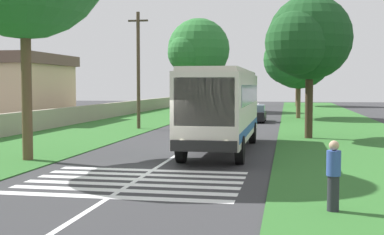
{
  "coord_description": "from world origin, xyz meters",
  "views": [
    {
      "loc": [
        -17.77,
        -4.71,
        3.03
      ],
      "look_at": [
        4.87,
        -0.54,
        1.6
      ],
      "focal_mm": 48.39,
      "sensor_mm": 36.0,
      "label": 1
    }
  ],
  "objects_px": {
    "trailing_car_0": "(255,114)",
    "roadside_tree_right_0": "(296,55)",
    "pedestrian": "(333,175)",
    "utility_pole": "(138,68)",
    "roadside_building": "(7,87)",
    "coach_bus": "(223,105)",
    "trailing_car_1": "(217,110)",
    "roadside_tree_left_2": "(198,51)",
    "roadside_tree_right_2": "(297,58)",
    "trailing_car_2": "(228,107)",
    "roadside_tree_right_1": "(307,40)"
  },
  "relations": [
    {
      "from": "trailing_car_0",
      "to": "roadside_tree_right_0",
      "type": "xyz_separation_m",
      "value": [
        34.9,
        -3.82,
        6.78
      ]
    },
    {
      "from": "trailing_car_0",
      "to": "pedestrian",
      "type": "distance_m",
      "value": 30.82
    },
    {
      "from": "utility_pole",
      "to": "roadside_building",
      "type": "distance_m",
      "value": 14.8
    },
    {
      "from": "trailing_car_0",
      "to": "roadside_building",
      "type": "height_order",
      "value": "roadside_building"
    },
    {
      "from": "coach_bus",
      "to": "roadside_building",
      "type": "distance_m",
      "value": 26.79
    },
    {
      "from": "utility_pole",
      "to": "trailing_car_1",
      "type": "bearing_deg",
      "value": -12.7
    },
    {
      "from": "trailing_car_1",
      "to": "roadside_building",
      "type": "xyz_separation_m",
      "value": [
        -9.26,
        16.9,
        2.22
      ]
    },
    {
      "from": "roadside_tree_left_2",
      "to": "roadside_tree_right_0",
      "type": "distance_m",
      "value": 21.56
    },
    {
      "from": "roadside_tree_right_0",
      "to": "roadside_tree_right_2",
      "type": "xyz_separation_m",
      "value": [
        -29.59,
        0.37,
        -1.87
      ]
    },
    {
      "from": "trailing_car_2",
      "to": "roadside_tree_right_1",
      "type": "relative_size",
      "value": 0.53
    },
    {
      "from": "trailing_car_2",
      "to": "roadside_tree_left_2",
      "type": "height_order",
      "value": "roadside_tree_left_2"
    },
    {
      "from": "coach_bus",
      "to": "trailing_car_2",
      "type": "relative_size",
      "value": 2.6
    },
    {
      "from": "utility_pole",
      "to": "pedestrian",
      "type": "height_order",
      "value": "utility_pole"
    },
    {
      "from": "trailing_car_2",
      "to": "pedestrian",
      "type": "xyz_separation_m",
      "value": [
        -45.24,
        -7.63,
        0.24
      ]
    },
    {
      "from": "coach_bus",
      "to": "utility_pole",
      "type": "bearing_deg",
      "value": 33.48
    },
    {
      "from": "pedestrian",
      "to": "trailing_car_2",
      "type": "bearing_deg",
      "value": 9.57
    },
    {
      "from": "roadside_tree_left_2",
      "to": "trailing_car_0",
      "type": "bearing_deg",
      "value": -155.27
    },
    {
      "from": "trailing_car_1",
      "to": "pedestrian",
      "type": "height_order",
      "value": "pedestrian"
    },
    {
      "from": "trailing_car_2",
      "to": "roadside_tree_left_2",
      "type": "distance_m",
      "value": 7.67
    },
    {
      "from": "trailing_car_2",
      "to": "roadside_tree_right_1",
      "type": "distance_m",
      "value": 29.29
    },
    {
      "from": "coach_bus",
      "to": "roadside_building",
      "type": "xyz_separation_m",
      "value": [
        16.97,
        20.71,
        0.74
      ]
    },
    {
      "from": "coach_bus",
      "to": "roadside_tree_left_2",
      "type": "relative_size",
      "value": 1.04
    },
    {
      "from": "trailing_car_0",
      "to": "roadside_tree_left_2",
      "type": "xyz_separation_m",
      "value": [
        16.67,
        7.68,
        6.35
      ]
    },
    {
      "from": "trailing_car_2",
      "to": "coach_bus",
      "type": "bearing_deg",
      "value": -173.96
    },
    {
      "from": "roadside_tree_left_2",
      "to": "trailing_car_1",
      "type": "bearing_deg",
      "value": -160.1
    },
    {
      "from": "trailing_car_2",
      "to": "roadside_tree_right_2",
      "type": "relative_size",
      "value": 0.49
    },
    {
      "from": "utility_pole",
      "to": "roadside_tree_right_1",
      "type": "bearing_deg",
      "value": -112.74
    },
    {
      "from": "trailing_car_2",
      "to": "roadside_tree_right_2",
      "type": "distance_m",
      "value": 12.85
    },
    {
      "from": "utility_pole",
      "to": "pedestrian",
      "type": "xyz_separation_m",
      "value": [
        -22.07,
        -11.26,
        -3.3
      ]
    },
    {
      "from": "trailing_car_0",
      "to": "utility_pole",
      "type": "bearing_deg",
      "value": 138.55
    },
    {
      "from": "roadside_tree_right_2",
      "to": "roadside_tree_left_2",
      "type": "bearing_deg",
      "value": 44.43
    },
    {
      "from": "roadside_building",
      "to": "pedestrian",
      "type": "distance_m",
      "value": 37.47
    },
    {
      "from": "trailing_car_0",
      "to": "trailing_car_2",
      "type": "height_order",
      "value": "same"
    },
    {
      "from": "roadside_tree_right_0",
      "to": "pedestrian",
      "type": "relative_size",
      "value": 6.64
    },
    {
      "from": "roadside_building",
      "to": "roadside_tree_right_1",
      "type": "bearing_deg",
      "value": -113.45
    },
    {
      "from": "trailing_car_1",
      "to": "roadside_tree_right_1",
      "type": "xyz_separation_m",
      "value": [
        -19.96,
        -7.77,
        4.9
      ]
    },
    {
      "from": "roadside_tree_left_2",
      "to": "roadside_tree_right_1",
      "type": "relative_size",
      "value": 1.34
    },
    {
      "from": "roadside_tree_left_2",
      "to": "pedestrian",
      "type": "relative_size",
      "value": 6.38
    },
    {
      "from": "coach_bus",
      "to": "pedestrian",
      "type": "height_order",
      "value": "coach_bus"
    },
    {
      "from": "trailing_car_2",
      "to": "roadside_building",
      "type": "distance_m",
      "value": 24.33
    },
    {
      "from": "trailing_car_2",
      "to": "roadside_building",
      "type": "bearing_deg",
      "value": 135.1
    },
    {
      "from": "roadside_building",
      "to": "roadside_tree_right_0",
      "type": "bearing_deg",
      "value": -33.55
    },
    {
      "from": "coach_bus",
      "to": "utility_pole",
      "type": "relative_size",
      "value": 1.39
    },
    {
      "from": "roadside_tree_left_2",
      "to": "roadside_building",
      "type": "relative_size",
      "value": 1.08
    },
    {
      "from": "utility_pole",
      "to": "roadside_tree_right_2",
      "type": "bearing_deg",
      "value": -38.46
    },
    {
      "from": "roadside_tree_left_2",
      "to": "roadside_tree_right_1",
      "type": "xyz_separation_m",
      "value": [
        -29.89,
        -11.36,
        -1.45
      ]
    },
    {
      "from": "roadside_tree_left_2",
      "to": "roadside_tree_right_0",
      "type": "relative_size",
      "value": 0.96
    },
    {
      "from": "roadside_tree_right_0",
      "to": "utility_pole",
      "type": "height_order",
      "value": "roadside_tree_right_0"
    },
    {
      "from": "trailing_car_0",
      "to": "roadside_tree_right_0",
      "type": "height_order",
      "value": "roadside_tree_right_0"
    },
    {
      "from": "roadside_tree_left_2",
      "to": "roadside_tree_right_0",
      "type": "xyz_separation_m",
      "value": [
        18.23,
        -11.5,
        0.43
      ]
    }
  ]
}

